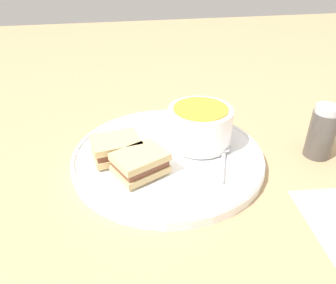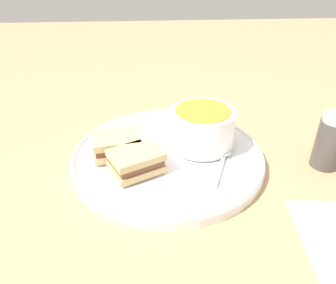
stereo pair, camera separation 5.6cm
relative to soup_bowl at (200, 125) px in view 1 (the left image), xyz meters
name	(u,v)px [view 1 (the left image)]	position (x,y,z in m)	size (l,w,h in m)	color
ground_plane	(168,161)	(-0.06, -0.02, -0.05)	(2.40, 2.40, 0.00)	tan
plate	(168,156)	(-0.06, -0.02, -0.04)	(0.33, 0.33, 0.02)	white
soup_bowl	(200,125)	(0.00, 0.00, 0.00)	(0.11, 0.11, 0.07)	white
spoon	(224,150)	(0.03, -0.04, -0.03)	(0.06, 0.11, 0.01)	silver
sandwich_half_near	(116,147)	(-0.15, -0.02, -0.02)	(0.09, 0.07, 0.03)	#DBBC7F
sandwich_half_far	(140,163)	(-0.12, -0.07, -0.02)	(0.10, 0.09, 0.03)	#DBBC7F
salt_shaker	(322,132)	(0.21, -0.05, -0.01)	(0.05, 0.05, 0.10)	#4C4742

